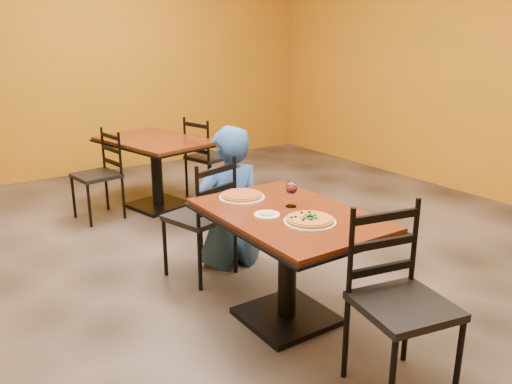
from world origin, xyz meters
TOP-DOWN VIEW (x-y plane):
  - floor at (0.00, 0.00)m, footprint 7.00×8.00m
  - wall_back at (0.00, 4.00)m, footprint 7.00×0.01m
  - table_main at (0.00, -0.50)m, footprint 0.83×1.23m
  - table_second at (0.26, 2.13)m, footprint 1.08×1.38m
  - chair_main_near at (0.05, -1.39)m, footprint 0.52×0.52m
  - chair_main_far at (-0.15, 0.42)m, footprint 0.53×0.53m
  - chair_second_left at (-0.39, 2.13)m, footprint 0.45×0.45m
  - chair_second_right at (0.90, 2.13)m, footprint 0.51×0.51m
  - diner at (0.16, 0.48)m, footprint 0.63×0.46m
  - plate_main at (-0.01, -0.71)m, footprint 0.31×0.31m
  - pizza_main at (-0.01, -0.71)m, footprint 0.28×0.28m
  - plate_far at (-0.08, -0.09)m, footprint 0.31×0.31m
  - pizza_far at (-0.08, -0.09)m, footprint 0.28×0.28m
  - side_plate at (-0.15, -0.47)m, footprint 0.16×0.16m
  - dip at (-0.15, -0.47)m, footprint 0.09×0.09m
  - wine_glass at (0.08, -0.42)m, footprint 0.08×0.08m
  - fork at (-0.13, -0.73)m, footprint 0.04×0.19m
  - knife at (0.32, -0.75)m, footprint 0.12×0.19m

SIDE VIEW (x-z plane):
  - floor at x=0.00m, z-range -0.01..0.01m
  - chair_second_left at x=-0.39m, z-range 0.00..0.89m
  - chair_second_right at x=0.90m, z-range 0.00..0.93m
  - chair_main_far at x=-0.15m, z-range 0.00..0.94m
  - chair_main_near at x=0.05m, z-range 0.00..0.99m
  - table_second at x=0.26m, z-range 0.18..0.93m
  - table_main at x=0.00m, z-range 0.18..0.93m
  - diner at x=0.16m, z-range 0.00..1.14m
  - fork at x=-0.13m, z-range 0.75..0.75m
  - knife at x=0.32m, z-range 0.75..0.75m
  - plate_main at x=-0.01m, z-range 0.75..0.76m
  - plate_far at x=-0.08m, z-range 0.75..0.76m
  - side_plate at x=-0.15m, z-range 0.75..0.76m
  - dip at x=-0.15m, z-range 0.76..0.77m
  - pizza_main at x=-0.01m, z-range 0.76..0.78m
  - pizza_far at x=-0.08m, z-range 0.76..0.78m
  - wine_glass at x=0.08m, z-range 0.75..0.93m
  - wall_back at x=0.00m, z-range 0.00..3.00m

